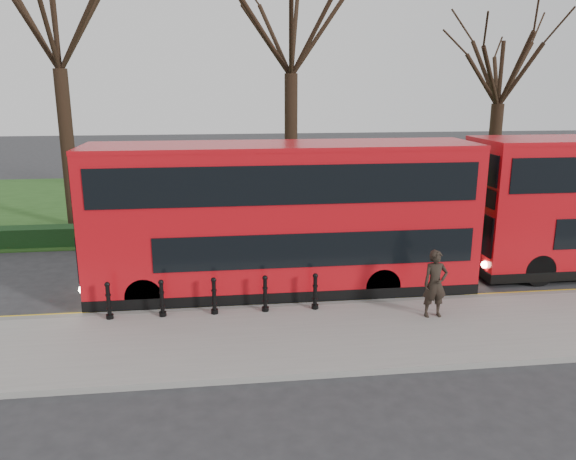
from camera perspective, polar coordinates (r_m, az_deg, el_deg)
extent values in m
plane|color=#28282B|center=(17.27, -1.99, -6.92)|extent=(120.00, 120.00, 0.00)
cube|color=gray|center=(14.50, -0.89, -10.95)|extent=(60.00, 4.00, 0.15)
cube|color=slate|center=(16.32, -1.67, -7.95)|extent=(60.00, 0.25, 0.16)
cube|color=#224717|center=(31.67, -4.48, 3.03)|extent=(60.00, 18.00, 0.06)
cube|color=black|center=(23.61, -3.51, -0.01)|extent=(60.00, 0.90, 0.80)
cube|color=yellow|center=(16.62, -1.77, -7.78)|extent=(60.00, 0.10, 0.01)
cube|color=yellow|center=(16.80, -1.84, -7.52)|extent=(60.00, 0.10, 0.01)
cylinder|color=black|center=(26.98, -21.46, 7.54)|extent=(0.60, 0.60, 7.00)
cylinder|color=black|center=(26.40, 0.30, 8.21)|extent=(0.60, 0.60, 6.82)
cylinder|color=black|center=(29.49, 20.09, 6.65)|extent=(0.60, 0.60, 5.44)
cylinder|color=black|center=(16.01, -17.77, -6.91)|extent=(0.15, 0.15, 1.00)
cylinder|color=black|center=(15.80, -12.69, -6.84)|extent=(0.15, 0.15, 1.00)
cylinder|color=black|center=(15.72, -7.51, -6.72)|extent=(0.15, 0.15, 1.00)
cylinder|color=black|center=(15.76, -2.33, -6.54)|extent=(0.15, 0.15, 1.00)
cylinder|color=black|center=(15.93, 2.77, -6.31)|extent=(0.15, 0.15, 1.00)
cube|color=red|center=(17.02, -0.53, 1.59)|extent=(11.58, 2.63, 4.26)
cube|color=black|center=(17.64, -0.51, -5.35)|extent=(11.60, 2.65, 0.32)
cube|color=black|center=(16.07, 3.02, -2.04)|extent=(9.27, 0.04, 1.00)
cube|color=black|center=(15.51, 0.04, 4.58)|extent=(10.95, 0.04, 1.11)
cube|color=black|center=(17.28, -20.05, 2.06)|extent=(0.06, 2.32, 0.58)
cylinder|color=black|center=(16.52, -14.41, -6.45)|extent=(1.05, 0.32, 1.05)
cylinder|color=black|center=(18.69, -13.57, -3.93)|extent=(1.05, 0.32, 1.05)
cylinder|color=black|center=(17.05, 9.53, -5.51)|extent=(1.05, 0.32, 1.05)
cylinder|color=black|center=(19.16, 7.57, -3.18)|extent=(1.05, 0.32, 1.05)
cube|color=black|center=(19.51, 18.78, 3.49)|extent=(0.06, 2.31, 0.58)
cylinder|color=black|center=(19.89, 24.10, -3.70)|extent=(1.05, 0.32, 1.05)
cylinder|color=black|center=(21.80, 21.02, -1.87)|extent=(1.05, 0.32, 1.05)
imported|color=black|center=(15.78, 14.72, -5.30)|extent=(0.70, 0.47, 1.88)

